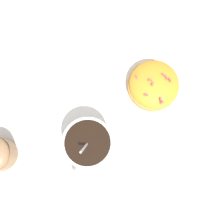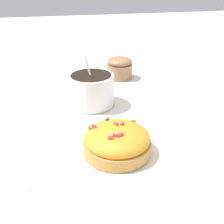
{
  "view_description": "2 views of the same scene",
  "coord_description": "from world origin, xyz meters",
  "views": [
    {
      "loc": [
        -0.07,
        -0.06,
        0.53
      ],
      "look_at": [
        -0.02,
        0.01,
        0.03
      ],
      "focal_mm": 42.0,
      "sensor_mm": 36.0,
      "label": 1
    },
    {
      "loc": [
        0.4,
        -0.08,
        0.24
      ],
      "look_at": [
        0.02,
        0.01,
        0.03
      ],
      "focal_mm": 42.0,
      "sensor_mm": 36.0,
      "label": 2
    }
  ],
  "objects": [
    {
      "name": "ground_plane",
      "position": [
        0.0,
        0.0,
        0.0
      ],
      "size": [
        3.0,
        3.0,
        0.0
      ],
      "primitive_type": "plane",
      "color": "silver"
    },
    {
      "name": "paper_napkin",
      "position": [
        0.0,
        0.0,
        0.0
      ],
      "size": [
        0.32,
        0.32,
        0.0
      ],
      "color": "white",
      "rests_on": "ground_plane"
    },
    {
      "name": "sugar_bowl",
      "position": [
        -0.23,
        0.09,
        0.03
      ],
      "size": [
        0.07,
        0.07,
        0.06
      ],
      "color": "#99704C",
      "rests_on": "ground_plane"
    },
    {
      "name": "coffee_cup",
      "position": [
        -0.09,
        -0.01,
        0.04
      ],
      "size": [
        0.11,
        0.09,
        0.1
      ],
      "color": "white",
      "rests_on": "paper_napkin"
    },
    {
      "name": "frosted_pastry",
      "position": [
        0.08,
        -0.0,
        0.02
      ],
      "size": [
        0.1,
        0.1,
        0.05
      ],
      "color": "#D19347",
      "rests_on": "paper_napkin"
    }
  ]
}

